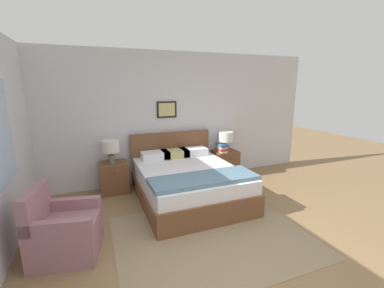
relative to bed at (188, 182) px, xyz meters
The scene contains 14 objects.
ground_plane 2.11m from the bed, 96.02° to the right, with size 16.00×16.00×0.00m, color olive.
wall_back 1.48m from the bed, 101.44° to the left, with size 6.86×0.09×2.60m.
area_rug_main 1.24m from the bed, 95.83° to the right, with size 2.47×1.99×0.01m.
bed is the anchor object (origin of this frame).
armchair 2.09m from the bed, 154.87° to the right, with size 0.81×0.78×0.85m.
nightstand_near_window 1.41m from the bed, 145.88° to the left, with size 0.50×0.44×0.57m.
nightstand_by_door 1.41m from the bed, 34.12° to the left, with size 0.50×0.44×0.57m.
table_lamp_near_window 1.52m from the bed, 146.68° to the left, with size 0.31×0.31×0.42m.
table_lamp_by_door 1.50m from the bed, 34.02° to the left, with size 0.31×0.31×0.42m.
book_thick_bottom 1.32m from the bed, 35.39° to the left, with size 0.15×0.26×0.04m.
book_hardcover_middle 1.33m from the bed, 35.39° to the left, with size 0.20×0.27×0.04m.
book_novel_upper 1.34m from the bed, 35.39° to the left, with size 0.17×0.21×0.04m.
book_slim_near_top 1.35m from the bed, 35.39° to the left, with size 0.20×0.25×0.03m.
book_paperback_top 1.36m from the bed, 35.39° to the left, with size 0.18×0.27×0.04m.
Camera 1 is at (-1.27, -1.83, 1.95)m, focal length 24.00 mm.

